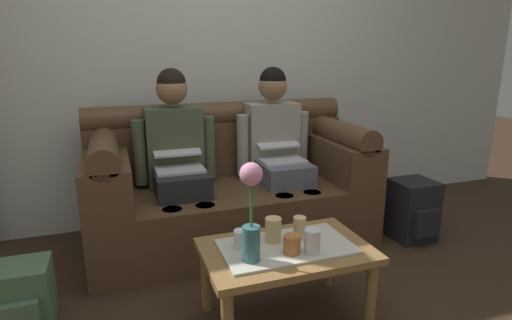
% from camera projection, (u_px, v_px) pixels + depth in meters
% --- Properties ---
extents(back_wall_patterned, '(6.00, 0.12, 2.90)m').
position_uv_depth(back_wall_patterned, '(208.00, 35.00, 3.18)').
color(back_wall_patterned, silver).
rests_on(back_wall_patterned, ground_plane).
extents(couch, '(1.92, 0.88, 0.96)m').
position_uv_depth(couch, '(230.00, 188.00, 2.97)').
color(couch, '#513823').
rests_on(couch, ground_plane).
extents(person_left, '(0.56, 0.67, 1.22)m').
position_uv_depth(person_left, '(177.00, 154.00, 2.78)').
color(person_left, '#232326').
rests_on(person_left, ground_plane).
extents(person_right, '(0.56, 0.67, 1.22)m').
position_uv_depth(person_right, '(277.00, 146.00, 3.01)').
color(person_right, '#595B66').
rests_on(person_right, ground_plane).
extents(coffee_table, '(0.82, 0.52, 0.41)m').
position_uv_depth(coffee_table, '(286.00, 258.00, 2.04)').
color(coffee_table, olive).
rests_on(coffee_table, ground_plane).
extents(flower_vase, '(0.10, 0.10, 0.46)m').
position_uv_depth(flower_vase, '(251.00, 210.00, 1.82)').
color(flower_vase, '#336672').
rests_on(flower_vase, coffee_table).
extents(cup_near_left, '(0.08, 0.08, 0.12)m').
position_uv_depth(cup_near_left, '(273.00, 230.00, 2.06)').
color(cup_near_left, '#DBB77A').
rests_on(cup_near_left, coffee_table).
extents(cup_near_right, '(0.07, 0.07, 0.11)m').
position_uv_depth(cup_near_right, '(299.00, 228.00, 2.09)').
color(cup_near_right, '#DBB77A').
rests_on(cup_near_right, coffee_table).
extents(cup_far_center, '(0.07, 0.07, 0.09)m').
position_uv_depth(cup_far_center, '(241.00, 239.00, 2.00)').
color(cup_far_center, white).
rests_on(cup_far_center, coffee_table).
extents(cup_far_left, '(0.08, 0.08, 0.09)m').
position_uv_depth(cup_far_left, '(292.00, 244.00, 1.94)').
color(cup_far_left, '#B26633').
rests_on(cup_far_left, coffee_table).
extents(cup_far_right, '(0.08, 0.08, 0.12)m').
position_uv_depth(cup_far_right, '(312.00, 241.00, 1.94)').
color(cup_far_right, silver).
rests_on(cup_far_right, coffee_table).
extents(backpack_left, '(0.29, 0.29, 0.33)m').
position_uv_depth(backpack_left, '(20.00, 297.00, 2.02)').
color(backpack_left, '#4C6B4C').
rests_on(backpack_left, ground_plane).
extents(backpack_right, '(0.29, 0.32, 0.43)m').
position_uv_depth(backpack_right, '(413.00, 210.00, 2.99)').
color(backpack_right, black).
rests_on(backpack_right, ground_plane).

